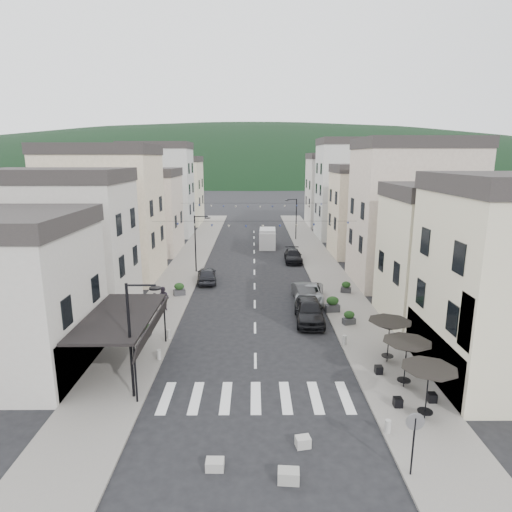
{
  "coord_description": "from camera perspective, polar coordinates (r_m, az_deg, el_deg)",
  "views": [
    {
      "loc": [
        -0.12,
        -17.3,
        11.76
      ],
      "look_at": [
        0.12,
        18.47,
        3.5
      ],
      "focal_mm": 30.0,
      "sensor_mm": 36.0,
      "label": 1
    }
  ],
  "objects": [
    {
      "name": "ground",
      "position": [
        20.92,
        0.0,
        -21.21
      ],
      "size": [
        700.0,
        700.0,
        0.0
      ],
      "primitive_type": "plane",
      "color": "black",
      "rests_on": "ground"
    },
    {
      "name": "traffic_sign",
      "position": [
        17.95,
        20.36,
        -21.13
      ],
      "size": [
        0.7,
        0.07,
        2.7
      ],
      "color": "black",
      "rests_on": "ground"
    },
    {
      "name": "cafe_terrace",
      "position": [
        23.53,
        19.46,
        -11.35
      ],
      "size": [
        2.5,
        8.1,
        2.53
      ],
      "color": "black",
      "rests_on": "ground"
    },
    {
      "name": "bunting_far",
      "position": [
        55.63,
        -0.26,
        6.7
      ],
      "size": [
        19.0,
        0.28,
        0.62
      ],
      "color": "black",
      "rests_on": "ground"
    },
    {
      "name": "concrete_block_a",
      "position": [
        17.85,
        4.36,
        -27.21
      ],
      "size": [
        0.84,
        0.56,
        0.5
      ],
      "primitive_type": "cube",
      "rotation": [
        0.0,
        0.0,
        -0.08
      ],
      "color": "gray",
      "rests_on": "ground"
    },
    {
      "name": "parked_car_c",
      "position": [
        36.15,
        7.16,
        -4.92
      ],
      "size": [
        2.95,
        5.27,
        1.39
      ],
      "primitive_type": "imported",
      "rotation": [
        0.0,
        0.0,
        -0.13
      ],
      "color": "#919499",
      "rests_on": "ground"
    },
    {
      "name": "buildings_row_right",
      "position": [
        56.1,
        14.84,
        7.01
      ],
      "size": [
        10.2,
        54.16,
        14.5
      ],
      "color": "beige",
      "rests_on": "ground"
    },
    {
      "name": "planter_rc",
      "position": [
        38.61,
        11.91,
        -4.08
      ],
      "size": [
        0.99,
        0.72,
        1.0
      ],
      "rotation": [
        0.0,
        0.0,
        -0.27
      ],
      "color": "#29282B",
      "rests_on": "sidewalk_right"
    },
    {
      "name": "buildings_row_left",
      "position": [
        57.18,
        -15.06,
        6.9
      ],
      "size": [
        10.2,
        54.16,
        14.0
      ],
      "color": "#B0A9A1",
      "rests_on": "ground"
    },
    {
      "name": "planter_ra",
      "position": [
        31.55,
        12.3,
        -8.03
      ],
      "size": [
        0.99,
        0.73,
        0.99
      ],
      "rotation": [
        0.0,
        0.0,
        0.31
      ],
      "color": "#2E2F31",
      "rests_on": "sidewalk_right"
    },
    {
      "name": "parked_car_e",
      "position": [
        41.41,
        -6.59,
        -2.5
      ],
      "size": [
        2.27,
        4.58,
        1.5
      ],
      "primitive_type": "imported",
      "rotation": [
        0.0,
        0.0,
        3.26
      ],
      "color": "black",
      "rests_on": "ground"
    },
    {
      "name": "pedestrian_b",
      "position": [
        34.15,
        -12.2,
        -5.57
      ],
      "size": [
        1.03,
        0.86,
        1.88
      ],
      "primitive_type": "imported",
      "rotation": [
        0.0,
        0.0,
        -0.18
      ],
      "color": "#26202A",
      "rests_on": "sidewalk_left"
    },
    {
      "name": "pedestrian_a",
      "position": [
        33.9,
        -13.28,
        -6.07
      ],
      "size": [
        0.67,
        0.6,
        1.53
      ],
      "primitive_type": "imported",
      "rotation": [
        0.0,
        0.0,
        0.52
      ],
      "color": "black",
      "rests_on": "sidewalk_left"
    },
    {
      "name": "bunting_near",
      "position": [
        39.77,
        -0.21,
        4.17
      ],
      "size": [
        19.0,
        0.28,
        0.62
      ],
      "color": "black",
      "rests_on": "ground"
    },
    {
      "name": "sidewalk_left",
      "position": [
        51.2,
        -8.66,
        -0.35
      ],
      "size": [
        4.0,
        76.0,
        0.12
      ],
      "primitive_type": "cube",
      "color": "slate",
      "rests_on": "ground"
    },
    {
      "name": "bollards",
      "position": [
        25.46,
        -0.08,
        -13.44
      ],
      "size": [
        11.66,
        10.26,
        0.6
      ],
      "color": "gray",
      "rests_on": "ground"
    },
    {
      "name": "hill_backdrop",
      "position": [
        317.51,
        -0.37,
        10.89
      ],
      "size": [
        640.0,
        360.0,
        70.0
      ],
      "primitive_type": "ellipsoid",
      "color": "black",
      "rests_on": "ground"
    },
    {
      "name": "parked_car_d",
      "position": [
        49.42,
        4.97,
        0.01
      ],
      "size": [
        2.02,
        4.8,
        1.38
      ],
      "primitive_type": "imported",
      "rotation": [
        0.0,
        0.0,
        -0.02
      ],
      "color": "black",
      "rests_on": "ground"
    },
    {
      "name": "streetlamp_right_far",
      "position": [
        62.11,
        5.13,
        5.5
      ],
      "size": [
        1.7,
        0.56,
        6.0
      ],
      "color": "black",
      "rests_on": "ground"
    },
    {
      "name": "delivery_van",
      "position": [
        57.38,
        1.54,
        2.45
      ],
      "size": [
        2.32,
        5.42,
        2.56
      ],
      "rotation": [
        0.0,
        0.0,
        -0.04
      ],
      "color": "#BEBDC0",
      "rests_on": "ground"
    },
    {
      "name": "concrete_block_b",
      "position": [
        19.47,
        6.28,
        -23.41
      ],
      "size": [
        0.67,
        0.56,
        0.45
      ],
      "primitive_type": "cube",
      "rotation": [
        0.0,
        0.0,
        0.19
      ],
      "color": "#A29F9A",
      "rests_on": "ground"
    },
    {
      "name": "streetlamp_left_far",
      "position": [
        44.41,
        -7.76,
        2.43
      ],
      "size": [
        1.7,
        0.56,
        6.0
      ],
      "color": "black",
      "rests_on": "ground"
    },
    {
      "name": "concrete_block_c",
      "position": [
        18.42,
        -5.5,
        -25.95
      ],
      "size": [
        0.71,
        0.51,
        0.4
      ],
      "primitive_type": "cube",
      "rotation": [
        0.0,
        0.0,
        -0.02
      ],
      "color": "#989691",
      "rests_on": "ground"
    },
    {
      "name": "sidewalk_right",
      "position": [
        51.24,
        8.18,
        -0.33
      ],
      "size": [
        4.0,
        76.0,
        0.12
      ],
      "primitive_type": "cube",
      "color": "slate",
      "rests_on": "ground"
    },
    {
      "name": "parked_car_b",
      "position": [
        36.13,
        6.49,
        -4.92
      ],
      "size": [
        1.98,
        4.36,
        1.39
      ],
      "primitive_type": "imported",
      "rotation": [
        0.0,
        0.0,
        0.12
      ],
      "color": "#313134",
      "rests_on": "ground"
    },
    {
      "name": "planter_la",
      "position": [
        29.83,
        -14.72,
        -9.41
      ],
      "size": [
        0.94,
        0.6,
        0.99
      ],
      "rotation": [
        0.0,
        0.0,
        -0.13
      ],
      "color": "#313134",
      "rests_on": "sidewalk_left"
    },
    {
      "name": "streetlamp_left_near",
      "position": [
        21.68,
        -15.82,
        -9.35
      ],
      "size": [
        1.7,
        0.56,
        6.0
      ],
      "color": "black",
      "rests_on": "ground"
    },
    {
      "name": "boutique_awning",
      "position": [
        24.96,
        -17.12,
        -7.87
      ],
      "size": [
        3.77,
        7.5,
        3.28
      ],
      "color": "black",
      "rests_on": "ground"
    },
    {
      "name": "planter_rb",
      "position": [
        33.72,
        10.15,
        -6.34
      ],
      "size": [
        1.17,
        0.77,
        1.21
      ],
      "rotation": [
        0.0,
        0.0,
        0.17
      ],
      "color": "#2E2E30",
      "rests_on": "sidewalk_right"
    },
    {
      "name": "planter_lb",
      "position": [
        37.63,
        -10.19,
        -4.37
      ],
      "size": [
        1.11,
        0.85,
        1.1
      ],
      "rotation": [
        0.0,
        0.0,
        0.35
      ],
      "color": "#333336",
      "rests_on": "sidewalk_left"
    },
    {
      "name": "parked_car_a",
      "position": [
        31.69,
        7.12,
        -7.23
      ],
      "size": [
        2.24,
        5.11,
        1.71
      ],
      "primitive_type": "imported",
      "rotation": [
        0.0,
        0.0,
        -0.04
      ],
      "color": "black",
      "rests_on": "ground"
    }
  ]
}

